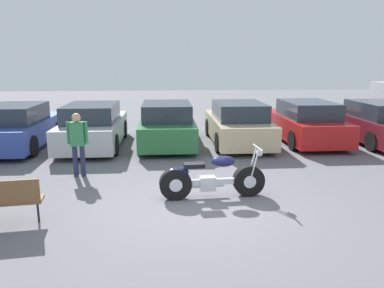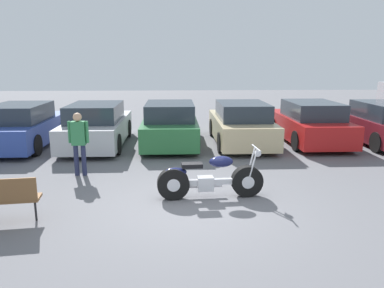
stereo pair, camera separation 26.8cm
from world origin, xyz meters
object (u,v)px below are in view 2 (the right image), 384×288
object	(u,v)px
parked_car_maroon	(382,124)
parked_car_red	(309,123)
motorcycle	(209,179)
parked_car_champagne	(241,124)
parked_car_green	(170,125)
person_standing	(79,139)
parked_car_silver	(97,126)
parked_car_blue	(23,127)

from	to	relation	value
parked_car_maroon	parked_car_red	bearing A→B (deg)	172.26
motorcycle	parked_car_champagne	xyz separation A→B (m)	(1.61, 5.32, 0.27)
parked_car_green	parked_car_champagne	xyz separation A→B (m)	(2.51, -0.06, 0.00)
motorcycle	parked_car_maroon	size ratio (longest dim) A/B	0.51
parked_car_green	parked_car_maroon	size ratio (longest dim) A/B	1.00
parked_car_green	parked_car_maroon	world-z (taller)	same
parked_car_champagne	person_standing	size ratio (longest dim) A/B	2.75
motorcycle	person_standing	world-z (taller)	person_standing
motorcycle	parked_car_silver	size ratio (longest dim) A/B	0.51
parked_car_silver	parked_car_champagne	xyz separation A→B (m)	(5.02, 0.12, 0.00)
motorcycle	person_standing	distance (m)	3.67
parked_car_blue	parked_car_silver	distance (m)	2.51
parked_car_champagne	parked_car_maroon	world-z (taller)	same
parked_car_red	person_standing	xyz separation A→B (m)	(-7.29, -3.68, 0.27)
motorcycle	parked_car_blue	size ratio (longest dim) A/B	0.51
parked_car_silver	parked_car_maroon	bearing A→B (deg)	-0.48
motorcycle	parked_car_maroon	bearing A→B (deg)	37.63
parked_car_green	parked_car_maroon	bearing A→B (deg)	-2.00
parked_car_blue	parked_car_champagne	size ratio (longest dim) A/B	1.00
parked_car_champagne	parked_car_maroon	bearing A→B (deg)	-2.34
parked_car_silver	parked_car_green	size ratio (longest dim) A/B	1.00
parked_car_blue	parked_car_maroon	size ratio (longest dim) A/B	1.00
parked_car_champagne	parked_car_silver	bearing A→B (deg)	-178.63
parked_car_champagne	parked_car_red	bearing A→B (deg)	3.10
parked_car_maroon	person_standing	distance (m)	10.36
parked_car_silver	person_standing	size ratio (longest dim) A/B	2.75
parked_car_green	parked_car_champagne	bearing A→B (deg)	-1.30
motorcycle	parked_car_blue	bearing A→B (deg)	138.62
parked_car_blue	parked_car_green	bearing A→B (deg)	1.91
parked_car_champagne	parked_car_maroon	distance (m)	5.02
parked_car_green	parked_car_red	bearing A→B (deg)	0.90
parked_car_green	parked_car_maroon	xyz separation A→B (m)	(7.52, -0.26, 0.00)
parked_car_green	parked_car_red	world-z (taller)	same
parked_car_champagne	motorcycle	bearing A→B (deg)	-106.88
parked_car_blue	parked_car_champagne	bearing A→B (deg)	0.84
parked_car_red	parked_car_maroon	size ratio (longest dim) A/B	1.00
parked_car_champagne	person_standing	xyz separation A→B (m)	(-4.78, -3.55, 0.27)
parked_car_blue	parked_car_green	xyz separation A→B (m)	(5.02, 0.17, 0.00)
parked_car_silver	parked_car_maroon	distance (m)	10.03
parked_car_red	parked_car_maroon	bearing A→B (deg)	-7.74
parked_car_green	person_standing	size ratio (longest dim) A/B	2.75
motorcycle	parked_car_red	xyz separation A→B (m)	(4.12, 5.45, 0.27)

